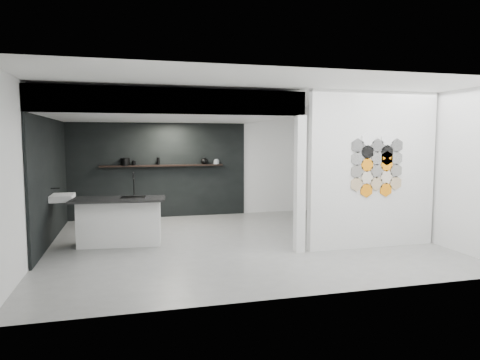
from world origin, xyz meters
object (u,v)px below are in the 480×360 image
stockpot (125,162)px  glass_bowl (216,162)px  kettle (204,161)px  utensil_cup (134,163)px  partition_panel (373,170)px  wall_basin (62,198)px  bottle_dark (158,161)px  glass_vase (216,161)px  kitchen_island (120,221)px

stockpot → glass_bowl: 2.24m
kettle → utensil_cup: bearing=-173.5°
partition_panel → wall_basin: size_ratio=4.67×
glass_bowl → bottle_dark: 1.46m
glass_vase → kettle: bearing=180.0°
utensil_cup → wall_basin: bearing=-123.2°
bottle_dark → kitchen_island: bearing=-109.0°
partition_panel → glass_bowl: partition_panel is taller
glass_bowl → glass_vase: glass_vase is taller
kitchen_island → bottle_dark: bottle_dark is taller
wall_basin → utensil_cup: bearing=56.8°
stockpot → glass_bowl: bearing=0.0°
stockpot → glass_vase: (2.24, 0.00, -0.02)m
glass_bowl → bottle_dark: bottle_dark is taller
utensil_cup → stockpot: bearing=180.0°
stockpot → glass_vase: size_ratio=1.70×
kitchen_island → glass_vase: 3.60m
glass_vase → utensil_cup: 2.04m
kitchen_island → glass_bowl: (2.34, 2.57, 0.92)m
partition_panel → kitchen_island: partition_panel is taller
partition_panel → glass_vase: partition_panel is taller
bottle_dark → stockpot: bearing=180.0°
partition_panel → stockpot: size_ratio=13.03×
stockpot → kettle: stockpot is taller
partition_panel → stockpot: partition_panel is taller
stockpot → glass_bowl: size_ratio=1.52×
utensil_cup → kettle: bearing=0.0°
glass_vase → bottle_dark: size_ratio=0.70×
wall_basin → glass_vase: glass_vase is taller
partition_panel → stockpot: bearing=138.2°
wall_basin → bottle_dark: bearing=46.9°
bottle_dark → utensil_cup: bearing=180.0°
bottle_dark → glass_bowl: bearing=0.0°
kitchen_island → glass_bowl: size_ratio=12.25×
partition_panel → wall_basin: bearing=161.8°
glass_vase → bottle_dark: 1.46m
kettle → glass_vase: 0.31m
partition_panel → bottle_dark: bearing=132.4°
partition_panel → glass_bowl: bearing=118.2°
kettle → glass_bowl: 0.31m
wall_basin → bottle_dark: bottle_dark is taller
wall_basin → kitchen_island: size_ratio=0.35×
partition_panel → wall_basin: partition_panel is taller
kettle → utensil_cup: kettle is taller
partition_panel → utensil_cup: 5.65m
stockpot → utensil_cup: 0.20m
wall_basin → kettle: 3.75m
kitchen_island → kettle: 3.41m
glass_vase → utensil_cup: glass_vase is taller
wall_basin → bottle_dark: size_ratio=3.34×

